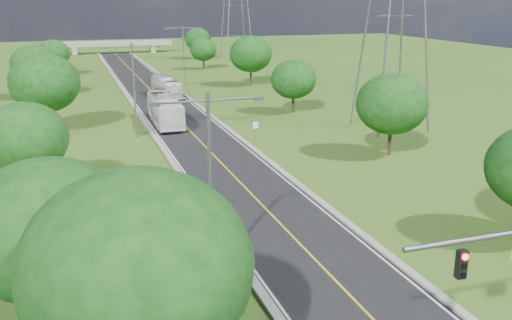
{
  "coord_description": "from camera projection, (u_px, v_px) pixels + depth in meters",
  "views": [
    {
      "loc": [
        -12.74,
        -15.89,
        14.74
      ],
      "look_at": [
        0.09,
        22.54,
        3.0
      ],
      "focal_mm": 40.0,
      "sensor_mm": 36.0,
      "label": 1
    }
  ],
  "objects": [
    {
      "name": "tree_lb",
      "position": [
        25.0,
        138.0,
        41.8
      ],
      "size": [
        6.3,
        6.3,
        7.33
      ],
      "color": "black",
      "rests_on": "ground"
    },
    {
      "name": "streetlight_near_left",
      "position": [
        210.0,
        169.0,
        29.91
      ],
      "size": [
        5.9,
        0.25,
        10.0
      ],
      "color": "slate",
      "rests_on": "ground"
    },
    {
      "name": "tree_la",
      "position": [
        49.0,
        229.0,
        24.02
      ],
      "size": [
        7.14,
        7.14,
        8.3
      ],
      "color": "black",
      "rests_on": "ground"
    },
    {
      "name": "curb_right",
      "position": [
        189.0,
        99.0,
        83.85
      ],
      "size": [
        0.5,
        150.0,
        0.22
      ],
      "primitive_type": "cube",
      "color": "gray",
      "rests_on": "ground"
    },
    {
      "name": "tree_re",
      "position": [
        203.0,
        50.0,
        116.85
      ],
      "size": [
        5.46,
        5.46,
        6.35
      ],
      "color": "black",
      "rests_on": "ground"
    },
    {
      "name": "ground",
      "position": [
        168.0,
        108.0,
        77.12
      ],
      "size": [
        260.0,
        260.0,
        0.0
      ],
      "primitive_type": "plane",
      "color": "#315718",
      "rests_on": "ground"
    },
    {
      "name": "speed_limit_sign",
      "position": [
        256.0,
        129.0,
        58.2
      ],
      "size": [
        0.55,
        0.09,
        2.4
      ],
      "color": "slate",
      "rests_on": "ground"
    },
    {
      "name": "tree_rc",
      "position": [
        293.0,
        79.0,
        73.18
      ],
      "size": [
        5.88,
        5.88,
        6.84
      ],
      "color": "black",
      "rests_on": "ground"
    },
    {
      "name": "tree_rd",
      "position": [
        251.0,
        54.0,
        95.4
      ],
      "size": [
        7.14,
        7.14,
        8.3
      ],
      "color": "black",
      "rests_on": "ground"
    },
    {
      "name": "tree_le",
      "position": [
        54.0,
        53.0,
        106.12
      ],
      "size": [
        5.88,
        5.88,
        6.84
      ],
      "color": "black",
      "rests_on": "ground"
    },
    {
      "name": "streetlight_mid_left",
      "position": [
        134.0,
        82.0,
        59.97
      ],
      "size": [
        5.9,
        0.25,
        10.0
      ],
      "color": "slate",
      "rests_on": "ground"
    },
    {
      "name": "tree_rf",
      "position": [
        198.0,
        39.0,
        135.97
      ],
      "size": [
        6.3,
        6.3,
        7.33
      ],
      "color": "black",
      "rests_on": "ground"
    },
    {
      "name": "tree_lc",
      "position": [
        45.0,
        83.0,
        61.89
      ],
      "size": [
        7.56,
        7.56,
        8.79
      ],
      "color": "black",
      "rests_on": "ground"
    },
    {
      "name": "road",
      "position": [
        161.0,
        101.0,
        82.58
      ],
      "size": [
        8.0,
        150.0,
        0.06
      ],
      "primitive_type": "cube",
      "color": "black",
      "rests_on": "ground"
    },
    {
      "name": "streetlight_far_right",
      "position": [
        183.0,
        51.0,
        93.69
      ],
      "size": [
        5.9,
        0.25,
        10.0
      ],
      "color": "slate",
      "rests_on": "ground"
    },
    {
      "name": "curb_left",
      "position": [
        131.0,
        102.0,
        81.26
      ],
      "size": [
        0.5,
        150.0,
        0.22
      ],
      "primitive_type": "cube",
      "color": "gray",
      "rests_on": "ground"
    },
    {
      "name": "bus_inbound",
      "position": [
        165.0,
        110.0,
        67.2
      ],
      "size": [
        3.17,
        12.13,
        3.36
      ],
      "primitive_type": "imported",
      "rotation": [
        0.0,
        0.0,
        -0.03
      ],
      "color": "white",
      "rests_on": "road"
    },
    {
      "name": "tree_rb",
      "position": [
        392.0,
        104.0,
        53.27
      ],
      "size": [
        6.72,
        6.72,
        7.82
      ],
      "color": "black",
      "rests_on": "ground"
    },
    {
      "name": "tree_ld",
      "position": [
        34.0,
        65.0,
        83.32
      ],
      "size": [
        6.72,
        6.72,
        7.82
      ],
      "color": "black",
      "rests_on": "ground"
    },
    {
      "name": "overpass",
      "position": [
        114.0,
        44.0,
        149.33
      ],
      "size": [
        30.0,
        3.0,
        3.2
      ],
      "color": "gray",
      "rests_on": "ground"
    },
    {
      "name": "power_tower_near",
      "position": [
        397.0,
        2.0,
        61.69
      ],
      "size": [
        9.0,
        6.4,
        28.0
      ],
      "color": "slate",
      "rests_on": "ground"
    },
    {
      "name": "tree_lf",
      "position": [
        138.0,
        267.0,
        19.29
      ],
      "size": [
        7.98,
        7.98,
        9.28
      ],
      "color": "black",
      "rests_on": "ground"
    },
    {
      "name": "bus_outbound",
      "position": [
        166.0,
        87.0,
        85.17
      ],
      "size": [
        3.02,
        10.67,
        2.94
      ],
      "primitive_type": "imported",
      "rotation": [
        0.0,
        0.0,
        3.19
      ],
      "color": "white",
      "rests_on": "road"
    }
  ]
}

